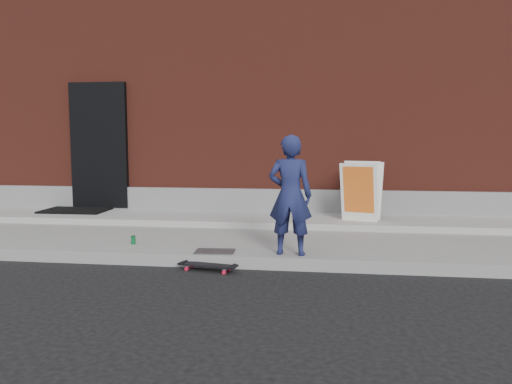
% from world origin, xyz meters
% --- Properties ---
extents(ground, '(80.00, 80.00, 0.00)m').
position_xyz_m(ground, '(0.00, 0.00, 0.00)').
color(ground, black).
rests_on(ground, ground).
extents(sidewalk, '(20.00, 3.00, 0.15)m').
position_xyz_m(sidewalk, '(0.00, 1.50, 0.07)').
color(sidewalk, gray).
rests_on(sidewalk, ground).
extents(apron, '(20.00, 1.20, 0.10)m').
position_xyz_m(apron, '(0.00, 2.40, 0.20)').
color(apron, gray).
rests_on(apron, sidewalk).
extents(building, '(20.00, 8.10, 5.00)m').
position_xyz_m(building, '(-0.00, 6.99, 2.50)').
color(building, maroon).
rests_on(building, ground).
extents(child, '(0.54, 0.37, 1.42)m').
position_xyz_m(child, '(1.05, 0.20, 0.86)').
color(child, '#1B204C').
rests_on(child, sidewalk).
extents(skateboard, '(0.70, 0.31, 0.08)m').
position_xyz_m(skateboard, '(0.12, -0.12, 0.06)').
color(skateboard, red).
rests_on(skateboard, ground).
extents(pizza_sign, '(0.72, 0.79, 0.93)m').
position_xyz_m(pizza_sign, '(2.02, 2.25, 0.71)').
color(pizza_sign, white).
rests_on(pizza_sign, apron).
extents(soda_can, '(0.07, 0.07, 0.11)m').
position_xyz_m(soda_can, '(-1.02, 0.50, 0.21)').
color(soda_can, '#1B8944').
rests_on(soda_can, sidewalk).
extents(doormat, '(1.12, 0.91, 0.03)m').
position_xyz_m(doormat, '(-2.90, 2.64, 0.27)').
color(doormat, black).
rests_on(doormat, apron).
extents(utility_plate, '(0.49, 0.33, 0.01)m').
position_xyz_m(utility_plate, '(0.13, 0.20, 0.16)').
color(utility_plate, '#4D4E52').
rests_on(utility_plate, sidewalk).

